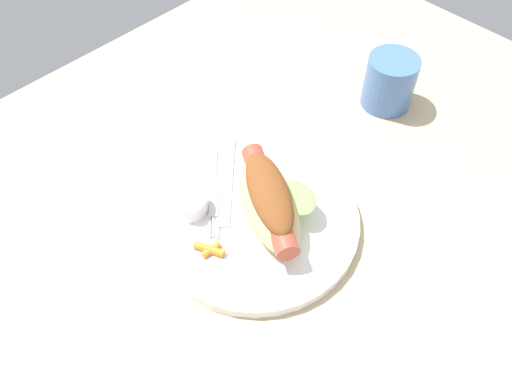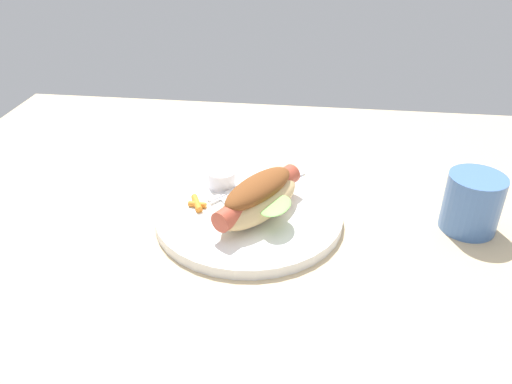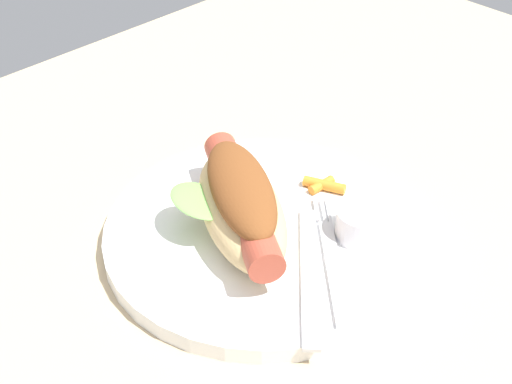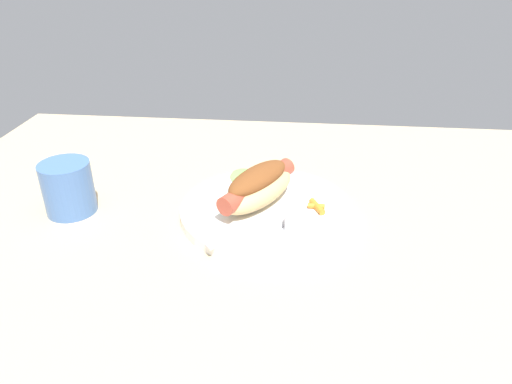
{
  "view_description": "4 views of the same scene",
  "coord_description": "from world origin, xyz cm",
  "px_view_note": "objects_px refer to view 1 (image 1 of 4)",
  "views": [
    {
      "loc": [
        30.09,
        30.55,
        58.02
      ],
      "look_at": [
        1.06,
        1.64,
        6.01
      ],
      "focal_mm": 36.83,
      "sensor_mm": 36.0,
      "label": 1
    },
    {
      "loc": [
        -7.48,
        64.34,
        42.66
      ],
      "look_at": [
        0.43,
        2.44,
        5.17
      ],
      "focal_mm": 35.66,
      "sensor_mm": 36.0,
      "label": 2
    },
    {
      "loc": [
        -32.88,
        -32.31,
        43.03
      ],
      "look_at": [
        2.03,
        3.2,
        4.49
      ],
      "focal_mm": 51.33,
      "sensor_mm": 36.0,
      "label": 3
    },
    {
      "loc": [
        6.27,
        -63.01,
        39.7
      ],
      "look_at": [
        -0.25,
        2.12,
        3.96
      ],
      "focal_mm": 33.1,
      "sensor_mm": 36.0,
      "label": 4
    }
  ],
  "objects_px": {
    "sauce_ramekin": "(191,204)",
    "knife": "(226,181)",
    "fork": "(213,189)",
    "plate": "(255,219)",
    "carrot_garnish": "(210,249)",
    "drinking_cup": "(392,83)",
    "hot_dog": "(270,199)"
  },
  "relations": [
    {
      "from": "sauce_ramekin",
      "to": "knife",
      "type": "distance_m",
      "value": 0.07
    },
    {
      "from": "sauce_ramekin",
      "to": "fork",
      "type": "height_order",
      "value": "sauce_ramekin"
    },
    {
      "from": "knife",
      "to": "plate",
      "type": "bearing_deg",
      "value": 36.38
    },
    {
      "from": "sauce_ramekin",
      "to": "carrot_garnish",
      "type": "distance_m",
      "value": 0.07
    },
    {
      "from": "plate",
      "to": "fork",
      "type": "relative_size",
      "value": 2.28
    },
    {
      "from": "sauce_ramekin",
      "to": "fork",
      "type": "bearing_deg",
      "value": -172.82
    },
    {
      "from": "sauce_ramekin",
      "to": "knife",
      "type": "height_order",
      "value": "sauce_ramekin"
    },
    {
      "from": "plate",
      "to": "carrot_garnish",
      "type": "height_order",
      "value": "carrot_garnish"
    },
    {
      "from": "carrot_garnish",
      "to": "drinking_cup",
      "type": "height_order",
      "value": "drinking_cup"
    },
    {
      "from": "sauce_ramekin",
      "to": "carrot_garnish",
      "type": "height_order",
      "value": "sauce_ramekin"
    },
    {
      "from": "hot_dog",
      "to": "knife",
      "type": "height_order",
      "value": "hot_dog"
    },
    {
      "from": "hot_dog",
      "to": "fork",
      "type": "relative_size",
      "value": 1.43
    },
    {
      "from": "hot_dog",
      "to": "drinking_cup",
      "type": "relative_size",
      "value": 2.03
    },
    {
      "from": "knife",
      "to": "carrot_garnish",
      "type": "xyz_separation_m",
      "value": [
        0.09,
        0.07,
        0.0
      ]
    },
    {
      "from": "fork",
      "to": "drinking_cup",
      "type": "height_order",
      "value": "drinking_cup"
    },
    {
      "from": "knife",
      "to": "fork",
      "type": "bearing_deg",
      "value": -50.4
    },
    {
      "from": "sauce_ramekin",
      "to": "drinking_cup",
      "type": "relative_size",
      "value": 0.52
    },
    {
      "from": "fork",
      "to": "knife",
      "type": "height_order",
      "value": "same"
    },
    {
      "from": "fork",
      "to": "drinking_cup",
      "type": "bearing_deg",
      "value": 122.28
    },
    {
      "from": "carrot_garnish",
      "to": "drinking_cup",
      "type": "distance_m",
      "value": 0.4
    },
    {
      "from": "plate",
      "to": "fork",
      "type": "bearing_deg",
      "value": -82.69
    },
    {
      "from": "hot_dog",
      "to": "knife",
      "type": "xyz_separation_m",
      "value": [
        0.0,
        -0.08,
        -0.03
      ]
    },
    {
      "from": "plate",
      "to": "knife",
      "type": "bearing_deg",
      "value": -100.23
    },
    {
      "from": "plate",
      "to": "drinking_cup",
      "type": "bearing_deg",
      "value": -177.22
    },
    {
      "from": "plate",
      "to": "hot_dog",
      "type": "distance_m",
      "value": 0.04
    },
    {
      "from": "sauce_ramekin",
      "to": "plate",
      "type": "bearing_deg",
      "value": 128.47
    },
    {
      "from": "plate",
      "to": "drinking_cup",
      "type": "height_order",
      "value": "drinking_cup"
    },
    {
      "from": "knife",
      "to": "drinking_cup",
      "type": "height_order",
      "value": "drinking_cup"
    },
    {
      "from": "plate",
      "to": "hot_dog",
      "type": "relative_size",
      "value": 1.6
    },
    {
      "from": "carrot_garnish",
      "to": "drinking_cup",
      "type": "bearing_deg",
      "value": -178.0
    },
    {
      "from": "sauce_ramekin",
      "to": "drinking_cup",
      "type": "height_order",
      "value": "drinking_cup"
    },
    {
      "from": "plate",
      "to": "hot_dog",
      "type": "xyz_separation_m",
      "value": [
        -0.02,
        0.01,
        0.04
      ]
    }
  ]
}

